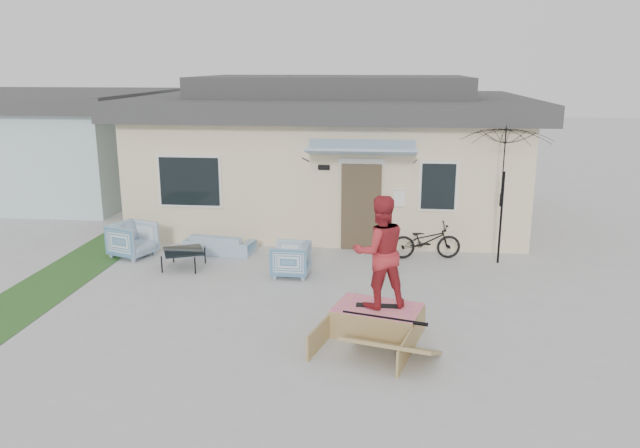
# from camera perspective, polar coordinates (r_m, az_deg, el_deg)

# --- Properties ---
(ground) EXTENTS (90.00, 90.00, 0.00)m
(ground) POSITION_cam_1_polar(r_m,az_deg,el_deg) (11.08, -2.58, -8.81)
(ground) COLOR #AEAEAE
(ground) RESTS_ON ground
(grass_strip) EXTENTS (1.40, 8.00, 0.01)m
(grass_strip) POSITION_cam_1_polar(r_m,az_deg,el_deg) (14.51, -22.10, -4.17)
(grass_strip) COLOR #285221
(grass_strip) RESTS_ON ground
(house) EXTENTS (10.80, 8.49, 4.10)m
(house) POSITION_cam_1_polar(r_m,az_deg,el_deg) (18.28, 1.18, 6.80)
(house) COLOR beige
(house) RESTS_ON ground
(neighbor_house) EXTENTS (8.60, 7.60, 3.50)m
(neighbor_house) POSITION_cam_1_polar(r_m,az_deg,el_deg) (23.56, -24.88, 6.82)
(neighbor_house) COLOR silver
(neighbor_house) RESTS_ON ground
(loveseat) EXTENTS (1.71, 0.72, 0.65)m
(loveseat) POSITION_cam_1_polar(r_m,az_deg,el_deg) (14.92, -9.21, -1.49)
(loveseat) COLOR teal
(loveseat) RESTS_ON ground
(armchair_left) EXTENTS (1.07, 1.10, 0.89)m
(armchair_left) POSITION_cam_1_polar(r_m,az_deg,el_deg) (15.12, -16.83, -1.24)
(armchair_left) COLOR teal
(armchair_left) RESTS_ON ground
(armchair_right) EXTENTS (0.74, 0.79, 0.79)m
(armchair_right) POSITION_cam_1_polar(r_m,az_deg,el_deg) (13.20, -2.72, -3.10)
(armchair_right) COLOR teal
(armchair_right) RESTS_ON ground
(coffee_table) EXTENTS (1.09, 1.09, 0.41)m
(coffee_table) POSITION_cam_1_polar(r_m,az_deg,el_deg) (14.05, -12.39, -3.16)
(coffee_table) COLOR black
(coffee_table) RESTS_ON ground
(bicycle) EXTENTS (1.67, 0.78, 1.03)m
(bicycle) POSITION_cam_1_polar(r_m,az_deg,el_deg) (14.52, 9.71, -1.17)
(bicycle) COLOR black
(bicycle) RESTS_ON ground
(patio_umbrella) EXTENTS (2.54, 2.46, 2.20)m
(patio_umbrella) POSITION_cam_1_polar(r_m,az_deg,el_deg) (14.29, 16.47, 3.27)
(patio_umbrella) COLOR black
(patio_umbrella) RESTS_ON ground
(skate_ramp) EXTENTS (1.82, 2.15, 0.46)m
(skate_ramp) POSITION_cam_1_polar(r_m,az_deg,el_deg) (10.52, 5.28, -8.80)
(skate_ramp) COLOR #967B49
(skate_ramp) RESTS_ON ground
(skateboard) EXTENTS (0.75, 0.19, 0.05)m
(skateboard) POSITION_cam_1_polar(r_m,az_deg,el_deg) (10.46, 5.38, -7.43)
(skateboard) COLOR black
(skateboard) RESTS_ON skate_ramp
(skater) EXTENTS (1.09, 0.96, 1.87)m
(skater) POSITION_cam_1_polar(r_m,az_deg,el_deg) (10.14, 5.51, -2.40)
(skater) COLOR #AA272E
(skater) RESTS_ON skateboard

